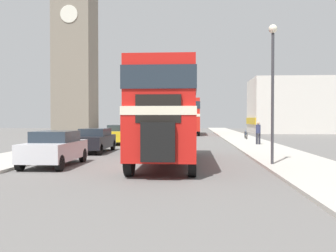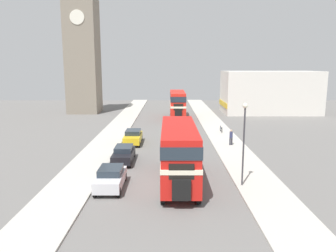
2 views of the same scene
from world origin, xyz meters
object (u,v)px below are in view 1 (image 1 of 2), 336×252
object	(u,v)px
car_parked_near	(55,148)
car_parked_mid	(95,140)
car_parked_far	(119,134)
bicycle_on_pavement	(246,135)
double_decker_bus	(168,108)
street_lamp	(273,73)
bus_distant	(190,114)
pedestrian_walking	(258,132)
church_tower	(75,32)

from	to	relation	value
car_parked_near	car_parked_mid	xyz separation A→B (m)	(0.05, 6.40, -0.02)
car_parked_far	bicycle_on_pavement	distance (m)	12.29
double_decker_bus	car_parked_mid	world-z (taller)	double_decker_bus
bicycle_on_pavement	street_lamp	bearing A→B (deg)	-94.71
bus_distant	pedestrian_walking	size ratio (longest dim) A/B	6.00
car_parked_near	car_parked_mid	world-z (taller)	car_parked_near
car_parked_near	car_parked_far	distance (m)	13.47
car_parked_mid	pedestrian_walking	distance (m)	12.23
double_decker_bus	car_parked_mid	distance (m)	7.19
double_decker_bus	bicycle_on_pavement	world-z (taller)	double_decker_bus
bus_distant	car_parked_far	distance (m)	18.82
street_lamp	bicycle_on_pavement	bearing A→B (deg)	85.29
bus_distant	car_parked_mid	size ratio (longest dim) A/B	2.37
car_parked_mid	church_tower	xyz separation A→B (m)	(-11.40, 32.01, 13.91)
car_parked_far	church_tower	distance (m)	30.77
car_parked_far	pedestrian_walking	world-z (taller)	pedestrian_walking
car_parked_far	pedestrian_walking	size ratio (longest dim) A/B	2.52
bus_distant	church_tower	distance (m)	21.90
double_decker_bus	car_parked_near	world-z (taller)	double_decker_bus
car_parked_near	bicycle_on_pavement	bearing A→B (deg)	60.87
double_decker_bus	bus_distant	distance (m)	30.11
car_parked_near	church_tower	bearing A→B (deg)	106.45
double_decker_bus	bicycle_on_pavement	size ratio (longest dim) A/B	5.61
pedestrian_walking	bicycle_on_pavement	distance (m)	7.18
car_parked_near	pedestrian_walking	bearing A→B (deg)	48.91
bus_distant	car_parked_near	distance (m)	31.94
street_lamp	bus_distant	bearing A→B (deg)	96.83
car_parked_far	street_lamp	world-z (taller)	street_lamp
pedestrian_walking	street_lamp	world-z (taller)	street_lamp
double_decker_bus	bicycle_on_pavement	distance (m)	19.27
double_decker_bus	church_tower	xyz separation A→B (m)	(-16.14, 37.12, 12.14)
car_parked_mid	car_parked_far	bearing A→B (deg)	89.27
pedestrian_walking	car_parked_far	bearing A→B (deg)	173.86
car_parked_mid	pedestrian_walking	size ratio (longest dim) A/B	2.53
bus_distant	church_tower	xyz separation A→B (m)	(-16.90, 7.01, 12.04)
bicycle_on_pavement	church_tower	bearing A→B (deg)	139.54
bicycle_on_pavement	car_parked_far	bearing A→B (deg)	-150.70
street_lamp	church_tower	size ratio (longest dim) A/B	0.20
street_lamp	church_tower	xyz separation A→B (m)	(-20.62, 38.09, 10.70)
double_decker_bus	bus_distant	size ratio (longest dim) A/B	0.98
car_parked_far	street_lamp	distance (m)	16.32
car_parked_near	church_tower	size ratio (longest dim) A/B	0.14
bus_distant	church_tower	size ratio (longest dim) A/B	0.35
car_parked_mid	double_decker_bus	bearing A→B (deg)	-47.10
car_parked_mid	street_lamp	xyz separation A→B (m)	(9.22, -6.08, 3.21)
double_decker_bus	church_tower	world-z (taller)	church_tower
bus_distant	car_parked_near	size ratio (longest dim) A/B	2.54
bus_distant	street_lamp	distance (m)	31.33
double_decker_bus	bicycle_on_pavement	bearing A→B (deg)	71.58
car_parked_mid	car_parked_far	xyz separation A→B (m)	(0.09, 7.07, 0.04)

